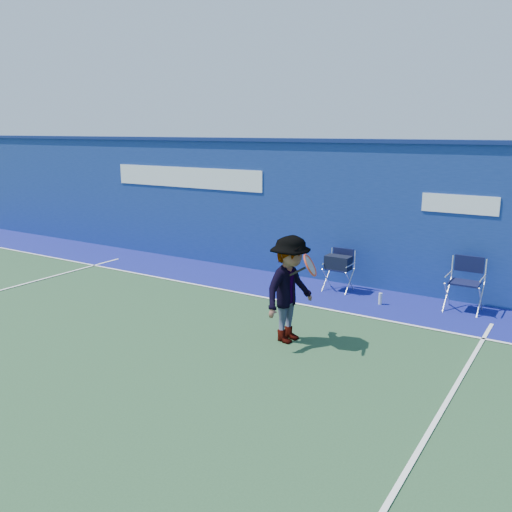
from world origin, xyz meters
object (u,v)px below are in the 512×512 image
Objects in this scene: directors_chair_right at (464,295)px; tennis_player at (290,289)px; water_bottle at (380,299)px; directors_chair_left at (338,274)px.

directors_chair_right is 3.64m from tennis_player.
water_bottle is 2.69m from tennis_player.
water_bottle is (1.06, -0.42, -0.25)m from directors_chair_left.
directors_chair_right is 0.58× the size of tennis_player.
tennis_player reaches higher than directors_chair_right.
directors_chair_right is at bearing 1.10° from directors_chair_left.
tennis_player is (-0.60, -2.51, 0.74)m from water_bottle.
directors_chair_left is at bearing 98.83° from tennis_player.
directors_chair_right is (2.48, 0.05, -0.05)m from directors_chair_left.
directors_chair_left is at bearing 158.36° from water_bottle.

